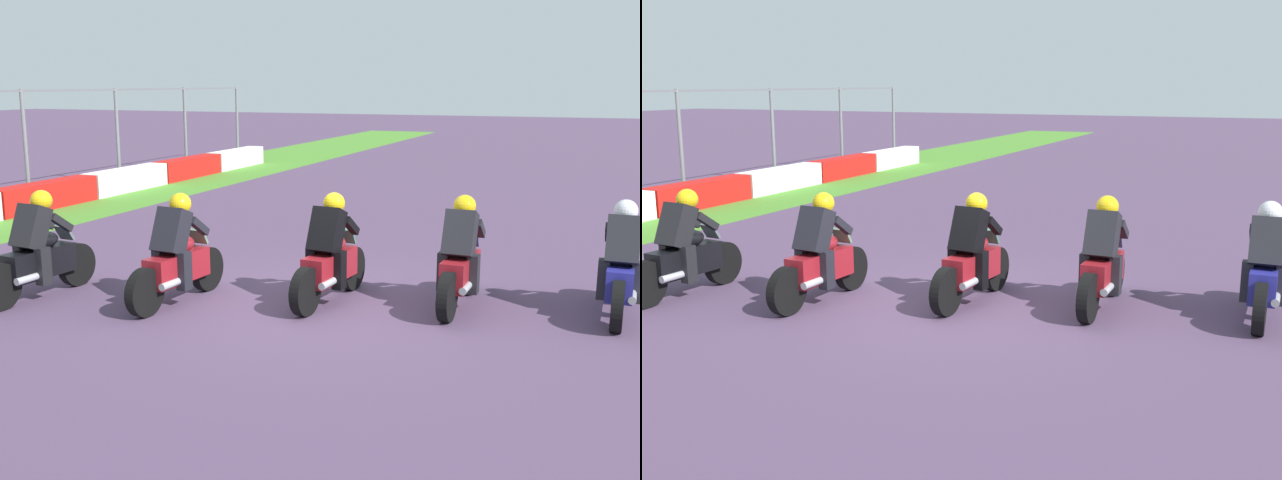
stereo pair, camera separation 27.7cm
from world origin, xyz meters
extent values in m
plane|color=#513A57|center=(0.00, 0.00, 0.00)|extent=(120.00, 120.00, 0.00)
cube|color=red|center=(4.81, 9.04, 0.32)|extent=(3.14, 0.60, 0.64)
cube|color=white|center=(8.02, 9.04, 0.32)|extent=(3.14, 0.60, 0.64)
cube|color=red|center=(11.23, 9.04, 0.32)|extent=(3.14, 0.60, 0.64)
cube|color=white|center=(14.44, 9.04, 0.32)|extent=(3.14, 0.60, 0.64)
cylinder|color=slate|center=(5.61, 10.27, 1.41)|extent=(0.10, 0.10, 2.82)
cylinder|color=slate|center=(9.36, 10.27, 1.41)|extent=(0.10, 0.10, 2.82)
cylinder|color=slate|center=(13.10, 10.27, 1.41)|extent=(0.10, 0.10, 2.82)
cylinder|color=slate|center=(16.84, 10.27, 1.41)|extent=(0.10, 0.10, 2.82)
cylinder|color=black|center=(1.66, -3.80, 0.32)|extent=(0.64, 0.15, 0.64)
cylinder|color=black|center=(0.26, -3.78, 0.32)|extent=(0.64, 0.15, 0.64)
cube|color=navy|center=(0.96, -3.79, 0.50)|extent=(1.10, 0.34, 0.40)
ellipsoid|color=navy|center=(1.06, -3.79, 0.80)|extent=(0.48, 0.31, 0.24)
cube|color=red|center=(0.45, -3.78, 0.52)|extent=(0.06, 0.16, 0.08)
cylinder|color=#A5A5AD|center=(0.61, -3.95, 0.37)|extent=(0.42, 0.11, 0.10)
cube|color=black|center=(0.86, -3.79, 1.02)|extent=(0.49, 0.41, 0.66)
sphere|color=silver|center=(1.08, -3.79, 1.36)|extent=(0.30, 0.30, 0.30)
cube|color=#6C7153|center=(1.46, -3.80, 0.84)|extent=(0.16, 0.26, 0.23)
cube|color=black|center=(0.84, -3.59, 0.50)|extent=(0.18, 0.14, 0.52)
cube|color=black|center=(0.83, -3.99, 0.50)|extent=(0.18, 0.14, 0.52)
cube|color=black|center=(1.24, -3.62, 1.04)|extent=(0.39, 0.11, 0.31)
cylinder|color=black|center=(1.29, -1.81, 0.32)|extent=(0.64, 0.15, 0.64)
cylinder|color=black|center=(-0.11, -1.79, 0.32)|extent=(0.64, 0.15, 0.64)
cube|color=maroon|center=(0.59, -1.80, 0.50)|extent=(1.11, 0.34, 0.40)
ellipsoid|color=maroon|center=(0.69, -1.80, 0.80)|extent=(0.49, 0.31, 0.24)
cube|color=red|center=(0.08, -1.79, 0.52)|extent=(0.06, 0.16, 0.08)
cylinder|color=#A5A5AD|center=(0.24, -1.95, 0.37)|extent=(0.42, 0.11, 0.10)
cube|color=black|center=(0.49, -1.80, 1.02)|extent=(0.49, 0.41, 0.66)
sphere|color=gold|center=(0.71, -1.80, 1.36)|extent=(0.31, 0.31, 0.30)
cube|color=#344D78|center=(1.09, -1.81, 0.84)|extent=(0.16, 0.26, 0.23)
cube|color=black|center=(0.47, -1.60, 0.50)|extent=(0.18, 0.14, 0.52)
cube|color=black|center=(0.47, -2.00, 0.50)|extent=(0.18, 0.14, 0.52)
cube|color=black|center=(0.87, -1.63, 1.04)|extent=(0.39, 0.11, 0.31)
cube|color=black|center=(0.87, -1.99, 1.04)|extent=(0.39, 0.11, 0.31)
cylinder|color=black|center=(0.84, -0.17, 0.32)|extent=(0.65, 0.20, 0.64)
cylinder|color=black|center=(-0.55, -0.03, 0.32)|extent=(0.65, 0.20, 0.64)
cube|color=maroon|center=(0.14, -0.10, 0.50)|extent=(1.13, 0.43, 0.40)
ellipsoid|color=maroon|center=(0.24, -0.11, 0.80)|extent=(0.51, 0.35, 0.24)
cube|color=red|center=(-0.36, -0.05, 0.52)|extent=(0.08, 0.17, 0.08)
cylinder|color=#A5A5AD|center=(-0.22, -0.22, 0.37)|extent=(0.43, 0.14, 0.10)
cube|color=black|center=(0.05, -0.09, 1.02)|extent=(0.52, 0.45, 0.66)
sphere|color=gold|center=(0.26, -0.11, 1.36)|extent=(0.33, 0.33, 0.30)
cube|color=#38775F|center=(0.64, -0.15, 0.84)|extent=(0.18, 0.27, 0.23)
cube|color=black|center=(0.05, 0.11, 0.50)|extent=(0.19, 0.16, 0.52)
cube|color=black|center=(0.01, -0.28, 0.50)|extent=(0.19, 0.16, 0.52)
cube|color=black|center=(0.44, 0.05, 1.04)|extent=(0.39, 0.14, 0.31)
cube|color=black|center=(0.41, -0.30, 1.04)|extent=(0.39, 0.14, 0.31)
cylinder|color=black|center=(0.03, 1.77, 0.32)|extent=(0.65, 0.19, 0.64)
cylinder|color=black|center=(-1.37, 1.88, 0.32)|extent=(0.65, 0.19, 0.64)
cube|color=maroon|center=(-0.67, 1.82, 0.50)|extent=(1.12, 0.40, 0.40)
ellipsoid|color=maroon|center=(-0.57, 1.82, 0.80)|extent=(0.50, 0.33, 0.24)
cube|color=red|center=(-1.18, 1.86, 0.52)|extent=(0.07, 0.16, 0.08)
cylinder|color=#A5A5AD|center=(-1.03, 1.69, 0.37)|extent=(0.43, 0.13, 0.10)
cube|color=black|center=(-0.77, 1.83, 1.02)|extent=(0.51, 0.43, 0.66)
sphere|color=gold|center=(-0.55, 1.82, 1.36)|extent=(0.32, 0.32, 0.30)
cube|color=slate|center=(-0.17, 1.79, 0.84)|extent=(0.17, 0.27, 0.23)
cube|color=black|center=(-0.77, 2.03, 0.50)|extent=(0.19, 0.15, 0.52)
cube|color=black|center=(-0.80, 1.63, 0.50)|extent=(0.19, 0.15, 0.52)
cube|color=black|center=(-0.37, 1.98, 1.04)|extent=(0.39, 0.13, 0.31)
cube|color=black|center=(-0.40, 1.62, 1.04)|extent=(0.39, 0.13, 0.31)
cylinder|color=black|center=(-0.46, 3.71, 0.32)|extent=(0.65, 0.19, 0.64)
cylinder|color=black|center=(-1.86, 3.82, 0.32)|extent=(0.65, 0.19, 0.64)
cube|color=black|center=(-1.16, 3.76, 0.50)|extent=(1.12, 0.41, 0.40)
ellipsoid|color=black|center=(-1.06, 3.76, 0.80)|extent=(0.50, 0.34, 0.24)
cube|color=red|center=(-1.67, 3.80, 0.52)|extent=(0.07, 0.16, 0.08)
cylinder|color=#A5A5AD|center=(-1.52, 3.63, 0.37)|extent=(0.43, 0.13, 0.10)
cube|color=black|center=(-1.26, 3.77, 1.02)|extent=(0.51, 0.44, 0.66)
sphere|color=gold|center=(-1.04, 3.76, 1.36)|extent=(0.32, 0.32, 0.30)
cube|color=slate|center=(-0.66, 3.73, 0.84)|extent=(0.17, 0.27, 0.23)
cube|color=black|center=(-1.26, 3.97, 0.50)|extent=(0.19, 0.15, 0.52)
cube|color=black|center=(-1.30, 3.57, 0.50)|extent=(0.19, 0.15, 0.52)
cube|color=black|center=(-0.87, 3.92, 1.04)|extent=(0.39, 0.13, 0.31)
cube|color=black|center=(-0.90, 3.56, 1.04)|extent=(0.39, 0.13, 0.31)
camera|label=1|loc=(-9.11, -3.68, 2.97)|focal=41.91mm
camera|label=2|loc=(-9.00, -3.94, 2.97)|focal=41.91mm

